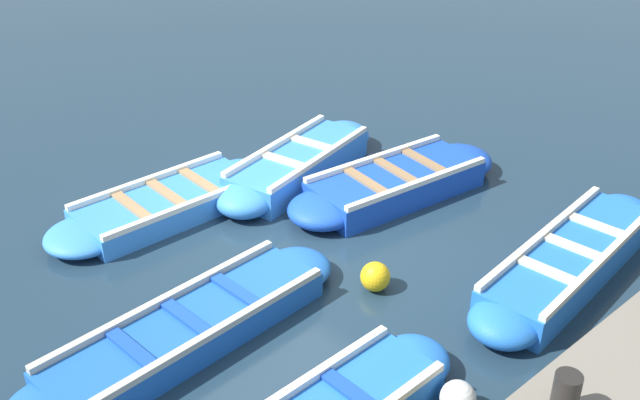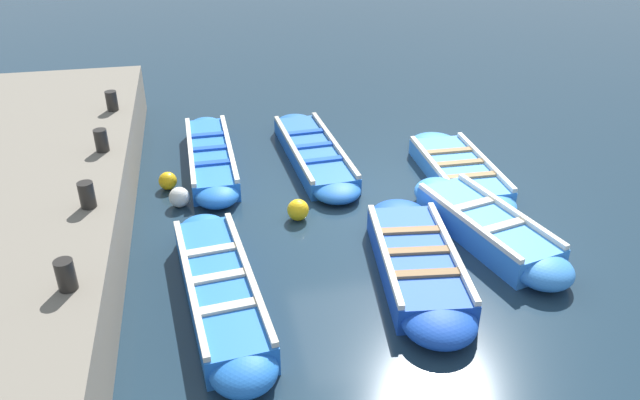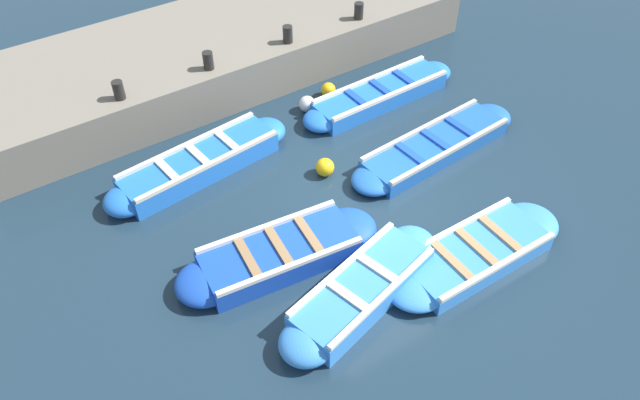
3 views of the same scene
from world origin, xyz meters
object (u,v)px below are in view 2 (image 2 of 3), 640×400
boat_outer_right (486,227)px  buoy_white_drifting (298,210)px  boat_outer_left (417,263)px  boat_end_of_row (220,290)px  boat_alongside (458,171)px  buoy_yellow_far (179,197)px  boat_broadside (211,157)px  bollard_mid_south (101,140)px  boat_far_corner (314,153)px  buoy_orange_near (168,181)px  bollard_mid_north (87,195)px  bollard_south (112,101)px  bollard_north (66,275)px

boat_outer_right → buoy_white_drifting: 2.83m
boat_outer_left → boat_end_of_row: bearing=-178.0°
boat_outer_right → buoy_white_drifting: (-2.61, 1.10, -0.03)m
boat_end_of_row → boat_alongside: bearing=31.9°
buoy_yellow_far → buoy_white_drifting: 1.96m
boat_broadside → bollard_mid_south: 2.24m
boat_alongside → boat_end_of_row: boat_end_of_row is taller
boat_end_of_row → boat_outer_left: bearing=2.0°
boat_far_corner → buoy_yellow_far: 2.75m
boat_end_of_row → bollard_mid_south: size_ratio=10.71×
buoy_orange_near → buoy_yellow_far: buoy_yellow_far is taller
bollard_mid_north → bollard_mid_south: 1.78m
boat_alongside → bollard_south: 6.25m
boat_alongside → buoy_white_drifting: boat_alongside is taller
bollard_mid_north → buoy_orange_near: bollard_mid_north is taller
boat_outer_left → bollard_south: (-4.19, 4.54, 0.96)m
bollard_south → buoy_yellow_far: bollard_south is taller
boat_outer_left → buoy_orange_near: 4.59m
boat_outer_right → buoy_orange_near: boat_outer_right is taller
bollard_south → boat_end_of_row: bearing=-71.3°
bollard_south → buoy_orange_near: bollard_south is taller
boat_end_of_row → buoy_white_drifting: size_ratio=11.10×
boat_far_corner → boat_outer_left: bearing=-79.7°
boat_outer_right → boat_outer_left: (-1.28, -0.64, -0.02)m
buoy_orange_near → buoy_yellow_far: (0.19, -0.65, 0.01)m
boat_broadside → boat_outer_left: bearing=-57.0°
boat_outer_left → buoy_white_drifting: (-1.32, 1.74, -0.02)m
boat_outer_right → bollard_mid_north: bollard_mid_north is taller
boat_far_corner → buoy_orange_near: 2.70m
bollard_north → buoy_orange_near: (0.88, 3.96, -0.99)m
bollard_south → buoy_orange_near: (0.88, -1.37, -0.99)m
bollard_mid_north → boat_outer_left: bearing=-13.2°
boat_broadside → boat_outer_left: size_ratio=1.08×
boat_outer_left → bollard_mid_south: (-4.19, 2.76, 0.96)m
boat_broadside → buoy_white_drifting: boat_broadside is taller
boat_alongside → boat_outer_right: bearing=-100.8°
boat_broadside → bollard_south: bollard_south is taller
boat_alongside → bollard_mid_north: bollard_mid_north is taller
boat_end_of_row → bollard_south: bearing=108.7°
bollard_south → buoy_orange_near: bearing=-57.5°
boat_far_corner → bollard_south: (-3.50, 0.75, 1.00)m
boat_far_corner → buoy_white_drifting: boat_far_corner is taller
boat_end_of_row → buoy_orange_near: (-0.69, 3.26, -0.04)m
bollard_north → buoy_orange_near: bearing=77.5°
boat_broadside → bollard_north: size_ratio=10.56×
boat_end_of_row → bollard_north: size_ratio=10.71×
boat_far_corner → bollard_south: bearing=167.9°
bollard_south → buoy_white_drifting: bollard_south is taller
boat_outer_right → bollard_south: (-5.48, 3.90, 0.94)m
boat_outer_right → boat_broadside: (-3.84, 3.30, -0.03)m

